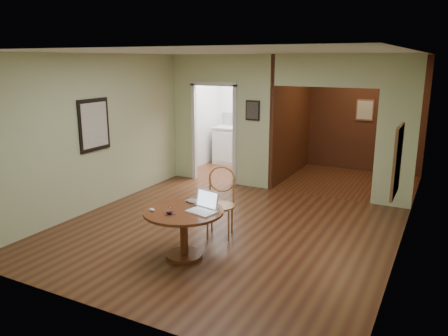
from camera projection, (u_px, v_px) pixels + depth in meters
The scene contains 11 objects.
floor at pixel (221, 232), 6.75m from camera, with size 5.00×5.00×0.00m, color #452013.
room_shell at pixel (270, 122), 9.31m from camera, with size 5.20×7.50×5.00m.
dining_table at pixel (184, 223), 5.79m from camera, with size 1.06×1.06×0.66m.
chair at pixel (221, 198), 6.52m from camera, with size 0.56×0.56×1.05m.
open_laptop at pixel (204, 206), 5.71m from camera, with size 0.41×0.38×0.26m.
closed_laptop at pixel (195, 203), 5.98m from camera, with size 0.36×0.23×0.03m, color silver.
mouse at pixel (152, 210), 5.71m from camera, with size 0.10×0.05×0.04m, color white.
wine_glass at pixel (169, 211), 5.59m from camera, with size 0.09×0.09×0.10m, color white, non-canonical shape.
pen at pixel (171, 215), 5.58m from camera, with size 0.01×0.01×0.13m, color #0C1B54.
kitchen_cabinet at pixel (252, 147), 10.85m from camera, with size 2.06×0.60×0.94m.
grocery_bag at pixel (270, 124), 10.50m from camera, with size 0.29×0.25×0.29m, color beige.
Camera 1 is at (2.96, -5.57, 2.59)m, focal length 35.00 mm.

